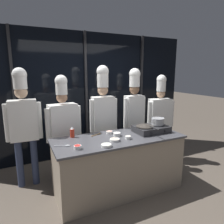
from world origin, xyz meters
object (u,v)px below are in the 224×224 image
stock_pot (158,121)px  chef_pastry (134,109)px  squeeze_bottle_chili (72,132)px  prep_bowl_rice (117,134)px  prep_bowl_bell_pepper (78,147)px  chef_sous (63,123)px  chef_apprentice (160,113)px  prep_bowl_onion (128,137)px  portable_stove (151,129)px  serving_spoon_slotted (65,146)px  prep_bowl_chicken (115,140)px  prep_bowl_shrimp (109,132)px  frying_pan (145,125)px  prep_bowl_bean_sprouts (106,145)px  chef_line (103,111)px  serving_spoon_solid (98,134)px  chef_head (23,119)px

stock_pot → chef_pastry: 0.68m
squeeze_bottle_chili → prep_bowl_rice: (0.65, -0.24, -0.05)m
squeeze_bottle_chili → prep_bowl_bell_pepper: bearing=-96.6°
chef_sous → chef_apprentice: size_ratio=1.01×
prep_bowl_onion → chef_sous: chef_sous is taller
portable_stove → serving_spoon_slotted: (-1.44, -0.03, -0.05)m
chef_pastry → chef_apprentice: size_ratio=1.07×
prep_bowl_chicken → prep_bowl_onion: bearing=-2.0°
prep_bowl_shrimp → chef_apprentice: 1.45m
prep_bowl_onion → prep_bowl_shrimp: (-0.15, 0.36, -0.00)m
portable_stove → prep_bowl_chicken: bearing=-169.6°
prep_bowl_chicken → chef_pastry: bearing=44.7°
frying_pan → squeeze_bottle_chili: bearing=165.3°
prep_bowl_shrimp → chef_apprentice: chef_apprentice is taller
portable_stove → chef_apprentice: 0.97m
frying_pan → stock_pot: 0.26m
prep_bowl_bean_sprouts → chef_line: bearing=69.5°
prep_bowl_onion → serving_spoon_slotted: 0.92m
prep_bowl_shrimp → chef_sous: bearing=144.8°
prep_bowl_rice → serving_spoon_solid: (-0.25, 0.19, -0.02)m
portable_stove → squeeze_bottle_chili: size_ratio=3.32×
portable_stove → stock_pot: (0.13, 0.00, 0.12)m
portable_stove → serving_spoon_slotted: portable_stove is taller
stock_pot → chef_head: bearing=159.8°
squeeze_bottle_chili → chef_sous: bearing=98.4°
chef_line → chef_apprentice: size_ratio=1.10×
serving_spoon_slotted → chef_sous: chef_sous is taller
portable_stove → prep_bowl_bell_pepper: (-1.32, -0.21, -0.03)m
portable_stove → chef_sous: size_ratio=0.31×
prep_bowl_onion → portable_stove: bearing=15.4°
prep_bowl_bell_pepper → prep_bowl_bean_sprouts: bearing=-13.8°
prep_bowl_bell_pepper → prep_bowl_shrimp: bearing=33.1°
chef_head → chef_line: chef_line is taller
prep_bowl_rice → prep_bowl_chicken: bearing=-125.3°
prep_bowl_rice → chef_pastry: chef_pastry is taller
portable_stove → prep_bowl_shrimp: 0.71m
squeeze_bottle_chili → chef_line: (0.68, 0.39, 0.20)m
serving_spoon_slotted → prep_bowl_bean_sprouts: bearing=-28.3°
prep_bowl_chicken → prep_bowl_onion: 0.22m
prep_bowl_bell_pepper → chef_line: bearing=50.4°
prep_bowl_bell_pepper → serving_spoon_solid: 0.65m
chef_head → chef_line: size_ratio=0.98×
prep_bowl_bean_sprouts → chef_apprentice: (1.65, 0.96, 0.10)m
squeeze_bottle_chili → chef_sous: 0.39m
frying_pan → prep_bowl_onion: (-0.40, -0.14, -0.11)m
frying_pan → chef_line: bearing=123.5°
stock_pot → chef_pastry: size_ratio=0.12×
prep_bowl_rice → prep_bowl_shrimp: prep_bowl_rice is taller
squeeze_bottle_chili → prep_bowl_shrimp: (0.59, -0.08, -0.06)m
portable_stove → prep_bowl_bell_pepper: portable_stove is taller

